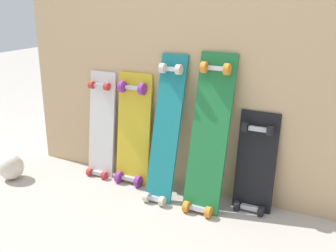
% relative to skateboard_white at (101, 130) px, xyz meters
% --- Properties ---
extents(ground_plane, '(12.00, 12.00, 0.00)m').
position_rel_skateboard_white_xyz_m(ground_plane, '(0.52, 0.01, -0.31)').
color(ground_plane, '#B2AAA0').
extents(plywood_wall_panel, '(2.16, 0.04, 1.81)m').
position_rel_skateboard_white_xyz_m(plywood_wall_panel, '(0.52, 0.08, 0.60)').
color(plywood_wall_panel, tan).
rests_on(plywood_wall_panel, ground).
extents(skateboard_white, '(0.19, 0.16, 0.76)m').
position_rel_skateboard_white_xyz_m(skateboard_white, '(0.00, 0.00, 0.00)').
color(skateboard_white, silver).
rests_on(skateboard_white, ground).
extents(skateboard_yellow, '(0.23, 0.17, 0.76)m').
position_rel_skateboard_white_xyz_m(skateboard_yellow, '(0.25, -0.00, 0.01)').
color(skateboard_yellow, gold).
rests_on(skateboard_yellow, ground).
extents(skateboard_teal, '(0.17, 0.31, 0.91)m').
position_rel_skateboard_white_xyz_m(skateboard_teal, '(0.52, -0.08, 0.07)').
color(skateboard_teal, '#197A7F').
rests_on(skateboard_teal, ground).
extents(skateboard_green, '(0.21, 0.31, 0.93)m').
position_rel_skateboard_white_xyz_m(skateboard_green, '(0.79, -0.08, 0.09)').
color(skateboard_green, '#1E7238').
rests_on(skateboard_green, ground).
extents(skateboard_black, '(0.22, 0.16, 0.63)m').
position_rel_skateboard_white_xyz_m(skateboard_black, '(1.03, 0.00, -0.06)').
color(skateboard_black, black).
rests_on(skateboard_black, ground).
extents(rubber_ball, '(0.16, 0.16, 0.16)m').
position_rel_skateboard_white_xyz_m(rubber_ball, '(-0.48, -0.35, -0.23)').
color(rubber_ball, beige).
rests_on(rubber_ball, ground).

